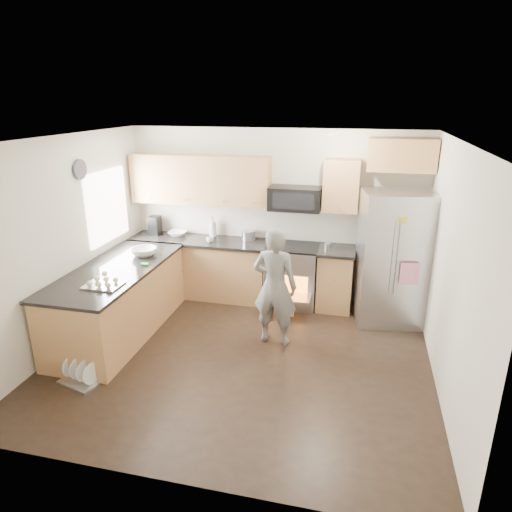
% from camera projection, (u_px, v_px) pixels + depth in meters
% --- Properties ---
extents(ground, '(4.50, 4.50, 0.00)m').
position_uv_depth(ground, '(241.00, 357.00, 5.60)').
color(ground, black).
rests_on(ground, ground).
extents(room_shell, '(4.54, 4.04, 2.62)m').
position_uv_depth(room_shell, '(237.00, 225.00, 5.08)').
color(room_shell, beige).
rests_on(room_shell, ground).
extents(back_cabinet_run, '(4.45, 0.64, 2.50)m').
position_uv_depth(back_cabinet_run, '(233.00, 238.00, 7.02)').
color(back_cabinet_run, '#A27141').
rests_on(back_cabinet_run, ground).
extents(peninsula, '(0.96, 2.36, 1.04)m').
position_uv_depth(peninsula, '(119.00, 300.00, 6.06)').
color(peninsula, '#A27141').
rests_on(peninsula, ground).
extents(stove_range, '(0.76, 0.97, 1.79)m').
position_uv_depth(stove_range, '(292.00, 262.00, 6.86)').
color(stove_range, '#B7B7BC').
rests_on(stove_range, ground).
extents(refrigerator, '(1.01, 0.85, 1.85)m').
position_uv_depth(refrigerator, '(392.00, 259.00, 6.25)').
color(refrigerator, '#B7B7BC').
rests_on(refrigerator, ground).
extents(person, '(0.60, 0.42, 1.55)m').
position_uv_depth(person, '(275.00, 287.00, 5.71)').
color(person, slate).
rests_on(person, ground).
extents(dish_rack, '(0.53, 0.47, 0.28)m').
position_uv_depth(dish_rack, '(82.00, 375.00, 5.10)').
color(dish_rack, '#B7B7BC').
rests_on(dish_rack, ground).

